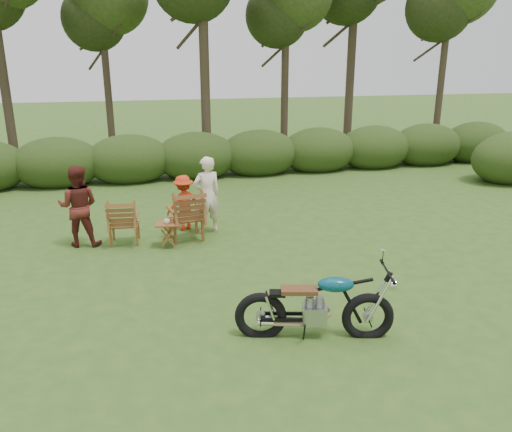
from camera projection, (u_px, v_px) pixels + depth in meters
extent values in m
plane|color=#2B501A|center=(290.00, 313.00, 7.16)|extent=(80.00, 80.00, 0.00)
cylinder|color=#372B1E|center=(0.00, 55.00, 14.95)|extent=(0.28, 0.28, 7.20)
cylinder|color=#372B1E|center=(106.00, 69.00, 16.84)|extent=(0.24, 0.24, 6.30)
sphere|color=#2A3C16|center=(101.00, 7.00, 16.25)|extent=(2.52, 2.52, 2.52)
cylinder|color=#372B1E|center=(204.00, 48.00, 15.35)|extent=(0.30, 0.30, 7.65)
cylinder|color=#372B1E|center=(285.00, 66.00, 17.28)|extent=(0.26, 0.26, 6.48)
sphere|color=#2A3C16|center=(286.00, 4.00, 16.67)|extent=(2.59, 2.59, 2.59)
cylinder|color=#372B1E|center=(352.00, 46.00, 18.81)|extent=(0.32, 0.32, 7.92)
cylinder|color=#372B1E|center=(443.00, 61.00, 17.56)|extent=(0.24, 0.24, 6.84)
ellipsoid|color=#243A15|center=(58.00, 163.00, 14.28)|extent=(2.52, 1.68, 1.51)
ellipsoid|color=#243A15|center=(129.00, 160.00, 14.77)|extent=(2.52, 1.68, 1.51)
ellipsoid|color=#243A15|center=(196.00, 157.00, 15.27)|extent=(2.52, 1.68, 1.51)
ellipsoid|color=#243A15|center=(259.00, 154.00, 15.76)|extent=(2.52, 1.68, 1.51)
ellipsoid|color=#243A15|center=(318.00, 151.00, 16.25)|extent=(2.52, 1.68, 1.51)
ellipsoid|color=#243A15|center=(374.00, 148.00, 16.74)|extent=(2.52, 1.68, 1.51)
ellipsoid|color=#243A15|center=(426.00, 146.00, 17.23)|extent=(2.52, 1.68, 1.51)
ellipsoid|color=#243A15|center=(476.00, 143.00, 17.73)|extent=(2.52, 1.68, 1.51)
imported|color=#F0E9C6|center=(167.00, 221.00, 9.52)|extent=(0.15, 0.15, 0.09)
imported|color=#F7E0CB|center=(208.00, 232.00, 10.53)|extent=(0.65, 0.49, 1.62)
imported|color=#551D18|center=(83.00, 245.00, 9.80)|extent=(0.87, 0.73, 1.58)
imported|color=red|center=(185.00, 229.00, 10.70)|extent=(0.87, 0.68, 1.18)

